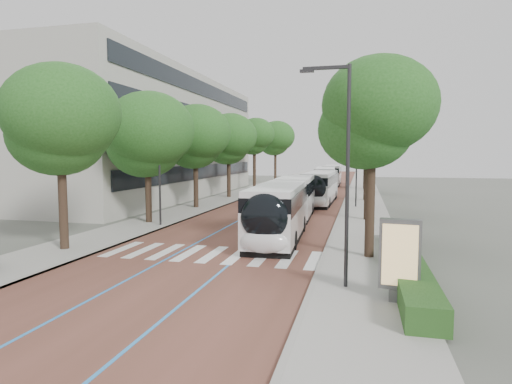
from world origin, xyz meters
TOP-DOWN VIEW (x-y plane):
  - ground at (0.00, 0.00)m, footprint 160.00×160.00m
  - road at (0.00, 40.00)m, footprint 11.00×140.00m
  - sidewalk_left at (-7.50, 40.00)m, footprint 4.00×140.00m
  - sidewalk_right at (7.50, 40.00)m, footprint 4.00×140.00m
  - kerb_left at (-5.60, 40.00)m, footprint 0.20×140.00m
  - kerb_right at (5.60, 40.00)m, footprint 0.20×140.00m
  - zebra_crossing at (0.20, 1.00)m, footprint 10.55×3.60m
  - lane_line_left at (-1.60, 40.00)m, footprint 0.12×126.00m
  - lane_line_right at (1.60, 40.00)m, footprint 0.12×126.00m
  - office_building at (-19.47, 28.00)m, footprint 18.11×40.00m
  - hedge at (9.10, 0.00)m, footprint 1.20×14.00m
  - streetlight_near at (6.62, -3.00)m, footprint 1.82×0.20m
  - streetlight_far at (6.62, 22.00)m, footprint 1.82×0.20m
  - lamp_post_left at (-6.10, 8.00)m, footprint 0.14×0.14m
  - trees_left at (-7.50, 24.94)m, footprint 6.29×60.98m
  - trees_right at (7.70, 21.88)m, footprint 5.56×47.22m
  - lead_bus at (2.50, 9.12)m, footprint 3.37×18.49m
  - bus_queued_0 at (3.24, 24.68)m, footprint 2.75×12.44m
  - bus_queued_1 at (2.58, 38.32)m, footprint 3.21×12.52m
  - bus_queued_2 at (2.63, 51.58)m, footprint 2.73×12.44m
  - ad_panel at (8.56, -4.16)m, footprint 1.35×0.57m

SIDE VIEW (x-z plane):
  - ground at x=0.00m, z-range 0.00..0.00m
  - road at x=0.00m, z-range 0.00..0.02m
  - lane_line_left at x=-1.60m, z-range 0.02..0.03m
  - lane_line_right at x=1.60m, z-range 0.02..0.03m
  - zebra_crossing at x=0.20m, z-range 0.02..0.03m
  - sidewalk_left at x=-7.50m, z-range 0.00..0.12m
  - sidewalk_right at x=7.50m, z-range 0.00..0.12m
  - kerb_left at x=-5.60m, z-range -0.01..0.13m
  - kerb_right at x=5.60m, z-range -0.01..0.13m
  - hedge at x=9.10m, z-range 0.12..0.92m
  - ad_panel at x=8.56m, z-range 0.19..2.91m
  - bus_queued_0 at x=3.24m, z-range 0.02..3.22m
  - bus_queued_1 at x=2.58m, z-range 0.02..3.22m
  - bus_queued_2 at x=2.63m, z-range 0.02..3.22m
  - lead_bus at x=2.50m, z-range 0.03..3.23m
  - lamp_post_left at x=-6.10m, z-range 0.12..8.12m
  - streetlight_near at x=6.62m, z-range 0.82..8.82m
  - streetlight_far at x=6.62m, z-range 0.82..8.82m
  - trees_right at x=7.70m, z-range 1.78..10.80m
  - trees_left at x=-7.50m, z-range 1.53..11.73m
  - office_building at x=-19.47m, z-range 0.00..14.00m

